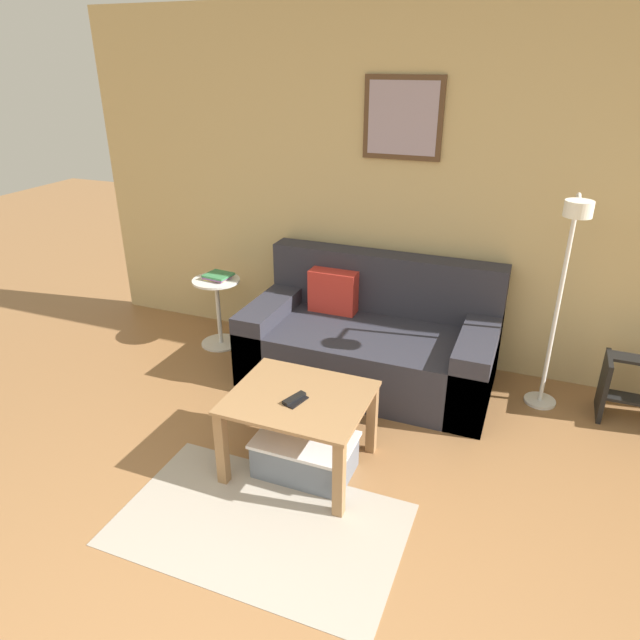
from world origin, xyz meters
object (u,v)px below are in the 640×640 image
Objects in this scene: storage_bin at (305,455)px; floor_lamp at (564,279)px; couch at (371,341)px; coffee_table at (299,411)px; remote_control at (294,398)px; side_table at (218,306)px; book_stack at (218,276)px; cell_phone at (296,401)px.

floor_lamp is at bearing 42.92° from storage_bin.
couch reaches higher than coffee_table.
couch is 11.72× the size of remote_control.
side_table is at bearing 178.13° from floor_lamp.
floor_lamp is 2.59m from side_table.
side_table is (-2.52, 0.08, -0.61)m from floor_lamp.
floor_lamp is at bearing -1.97° from couch.
book_stack is 1.46× the size of remote_control.
remote_control is (1.22, -1.25, -0.11)m from book_stack.
floor_lamp is (1.21, -0.04, 0.67)m from couch.
side_table is 0.25m from book_stack.
side_table is (-1.31, 0.04, 0.05)m from couch.
storage_bin is 0.38m from remote_control.
couch reaches higher than storage_bin.
coffee_table is at bearing 113.46° from cell_phone.
side_table is 3.81× the size of remote_control.
floor_lamp is (1.23, 1.14, 0.84)m from storage_bin.
book_stack reaches higher than cell_phone.
couch is at bearing 89.08° from storage_bin.
side_table is at bearing -128.40° from book_stack.
floor_lamp reaches higher than cell_phone.
storage_bin is 2.55× the size of book_stack.
book_stack is at bearing 135.91° from storage_bin.
storage_bin is (-0.02, -1.18, -0.18)m from couch.
storage_bin is 1.79m from side_table.
coffee_table is 5.43× the size of cell_phone.
floor_lamp is 1.79m from cell_phone.
couch is 1.31m from side_table.
couch is at bearing 102.22° from cell_phone.
couch is 1.38m from floor_lamp.
couch is at bearing 106.66° from remote_control.
floor_lamp reaches higher than coffee_table.
floor_lamp reaches higher than couch.
couch reaches higher than cell_phone.
cell_phone is at bearing -45.50° from book_stack.
coffee_table is 1.73m from book_stack.
cell_phone is at bearing -92.72° from couch.
cell_phone is (-1.27, -1.17, -0.48)m from floor_lamp.
couch is 1.21× the size of floor_lamp.
remote_control is (1.23, -1.23, 0.14)m from side_table.
storage_bin is 3.99× the size of cell_phone.
floor_lamp is 6.65× the size of book_stack.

